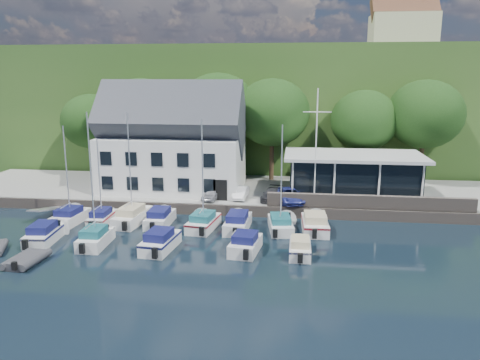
{
  "coord_description": "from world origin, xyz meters",
  "views": [
    {
      "loc": [
        5.47,
        -29.44,
        12.62
      ],
      "look_at": [
        0.79,
        9.0,
        3.83
      ],
      "focal_mm": 35.0,
      "sensor_mm": 36.0,
      "label": 1
    }
  ],
  "objects": [
    {
      "name": "boat_r2_2",
      "position": [
        -4.26,
        2.05,
        0.78
      ],
      "size": [
        2.67,
        5.96,
        1.56
      ],
      "primitive_type": null,
      "rotation": [
        0.0,
        0.0,
        -0.11
      ],
      "color": "silver",
      "rests_on": "ground"
    },
    {
      "name": "gangway",
      "position": [
        -16.5,
        9.0,
        0.0
      ],
      "size": [
        1.2,
        6.0,
        1.4
      ],
      "primitive_type": null,
      "color": "silver",
      "rests_on": "ground"
    },
    {
      "name": "tree_3",
      "position": [
        2.77,
        22.08,
        6.6
      ],
      "size": [
        8.2,
        8.2,
        11.2
      ],
      "primitive_type": null,
      "color": "black",
      "rests_on": "quay"
    },
    {
      "name": "boat_r1_4",
      "position": [
        -2.04,
        7.05,
        4.48
      ],
      "size": [
        2.85,
        6.09,
        8.97
      ],
      "primitive_type": null,
      "rotation": [
        0.0,
        0.0,
        -0.14
      ],
      "color": "silver",
      "rests_on": "ground"
    },
    {
      "name": "boat_r1_7",
      "position": [
        7.15,
        7.63,
        0.78
      ],
      "size": [
        2.48,
        6.27,
        1.56
      ],
      "primitive_type": null,
      "rotation": [
        0.0,
        0.0,
        0.04
      ],
      "color": "silver",
      "rests_on": "ground"
    },
    {
      "name": "hillside",
      "position": [
        0.0,
        62.0,
        8.0
      ],
      "size": [
        160.0,
        75.0,
        16.0
      ],
      "primitive_type": "cube",
      "color": "#274C1C",
      "rests_on": "ground"
    },
    {
      "name": "field_patch",
      "position": [
        8.0,
        70.0,
        16.15
      ],
      "size": [
        50.0,
        30.0,
        0.3
      ],
      "primitive_type": "cube",
      "color": "#586834",
      "rests_on": "hillside"
    },
    {
      "name": "car_white",
      "position": [
        0.31,
        13.58,
        1.55
      ],
      "size": [
        1.37,
        3.42,
        1.11
      ],
      "primitive_type": "imported",
      "rotation": [
        0.0,
        0.0,
        -0.06
      ],
      "color": "white",
      "rests_on": "quay"
    },
    {
      "name": "flagpole",
      "position": [
        7.23,
        12.75,
        6.21
      ],
      "size": [
        2.5,
        0.2,
        10.43
      ],
      "primitive_type": null,
      "color": "white",
      "rests_on": "quay"
    },
    {
      "name": "seawall",
      "position": [
        12.0,
        11.4,
        1.6
      ],
      "size": [
        18.0,
        0.5,
        1.2
      ],
      "primitive_type": "cube",
      "color": "#645850",
      "rests_on": "quay"
    },
    {
      "name": "boat_r1_1",
      "position": [
        -11.0,
        7.4,
        4.12
      ],
      "size": [
        1.85,
        5.36,
        8.24
      ],
      "primitive_type": null,
      "rotation": [
        0.0,
        0.0,
        0.04
      ],
      "color": "silver",
      "rests_on": "ground"
    },
    {
      "name": "tree_2",
      "position": [
        -3.27,
        22.31,
        6.9
      ],
      "size": [
        8.64,
        8.64,
        11.8
      ],
      "primitive_type": null,
      "color": "black",
      "rests_on": "quay"
    },
    {
      "name": "quay_face",
      "position": [
        0.0,
        11.0,
        0.5
      ],
      "size": [
        60.0,
        0.3,
        1.0
      ],
      "primitive_type": "cube",
      "color": "#645850",
      "rests_on": "ground"
    },
    {
      "name": "boat_r1_2",
      "position": [
        -8.47,
        7.9,
        4.76
      ],
      "size": [
        2.7,
        7.06,
        9.53
      ],
      "primitive_type": null,
      "rotation": [
        0.0,
        0.0,
        -0.1
      ],
      "color": "silver",
      "rests_on": "ground"
    },
    {
      "name": "car_silver",
      "position": [
        -2.29,
        12.78,
        1.54
      ],
      "size": [
        1.99,
        3.39,
        1.08
      ],
      "primitive_type": "imported",
      "rotation": [
        0.0,
        0.0,
        -0.24
      ],
      "color": "silver",
      "rests_on": "quay"
    },
    {
      "name": "boat_r1_6",
      "position": [
        4.35,
        7.45,
        4.14
      ],
      "size": [
        2.81,
        6.23,
        8.28
      ],
      "primitive_type": null,
      "rotation": [
        0.0,
        0.0,
        0.14
      ],
      "color": "silver",
      "rests_on": "ground"
    },
    {
      "name": "tree_1",
      "position": [
        -12.03,
        21.87,
        6.6
      ],
      "size": [
        8.19,
        8.19,
        11.2
      ],
      "primitive_type": null,
      "color": "black",
      "rests_on": "quay"
    },
    {
      "name": "boat_r2_3",
      "position": [
        2.0,
        2.32,
        0.76
      ],
      "size": [
        2.66,
        5.26,
        1.51
      ],
      "primitive_type": null,
      "rotation": [
        0.0,
        0.0,
        -0.13
      ],
      "color": "silver",
      "rests_on": "ground"
    },
    {
      "name": "tree_4",
      "position": [
        12.74,
        22.77,
        5.99
      ],
      "size": [
        7.31,
        7.31,
        9.99
      ],
      "primitive_type": null,
      "color": "black",
      "rests_on": "quay"
    },
    {
      "name": "car_blue",
      "position": [
        4.95,
        12.74,
        1.7
      ],
      "size": [
        2.72,
        4.37,
        1.39
      ],
      "primitive_type": "imported",
      "rotation": [
        0.0,
        0.0,
        0.29
      ],
      "color": "navy",
      "rests_on": "quay"
    },
    {
      "name": "club_pavilion",
      "position": [
        11.0,
        16.0,
        3.05
      ],
      "size": [
        13.2,
        7.2,
        4.1
      ],
      "primitive_type": null,
      "color": "black",
      "rests_on": "quay"
    },
    {
      "name": "dinghy_1",
      "position": [
        -12.57,
        -1.62,
        0.38
      ],
      "size": [
        2.21,
        3.43,
        0.77
      ],
      "primitive_type": null,
      "rotation": [
        0.0,
        0.0,
        -0.07
      ],
      "color": "#343539",
      "rests_on": "ground"
    },
    {
      "name": "quay",
      "position": [
        0.0,
        17.5,
        0.5
      ],
      "size": [
        60.0,
        13.0,
        1.0
      ],
      "primitive_type": "cube",
      "color": "gray",
      "rests_on": "ground"
    },
    {
      "name": "ground",
      "position": [
        0.0,
        0.0,
        0.0
      ],
      "size": [
        180.0,
        180.0,
        0.0
      ],
      "primitive_type": "plane",
      "color": "black",
      "rests_on": "ground"
    },
    {
      "name": "boat_r2_4",
      "position": [
        5.93,
        2.23,
        0.67
      ],
      "size": [
        1.65,
        4.87,
        1.35
      ],
      "primitive_type": null,
      "rotation": [
        0.0,
        0.0,
        -0.0
      ],
      "color": "silver",
      "rests_on": "ground"
    },
    {
      "name": "boat_r1_3",
      "position": [
        -5.96,
        7.76,
        0.73
      ],
      "size": [
        1.98,
        5.85,
        1.47
      ],
      "primitive_type": null,
      "rotation": [
        0.0,
        0.0,
        -0.0
      ],
      "color": "silver",
      "rests_on": "ground"
    },
    {
      "name": "boat_r2_0",
      "position": [
        -13.6,
        2.65,
        0.76
      ],
      "size": [
        2.54,
        6.21,
        1.52
      ],
      "primitive_type": null,
      "rotation": [
        0.0,
        0.0,
        0.1
      ],
      "color": "silver",
      "rests_on": "ground"
    },
    {
      "name": "boat_r1_5",
      "position": [
        0.81,
        7.31,
        0.75
      ],
      "size": [
        2.24,
        6.46,
        1.51
      ],
      "primitive_type": null,
      "rotation": [
        0.0,
        0.0,
        -0.04
      ],
      "color": "silver",
      "rests_on": "ground"
    },
    {
      "name": "tree_5",
      "position": [
        18.99,
        22.66,
        6.55
      ],
      "size": [
        8.12,
        8.12,
        11.09
      ],
      "primitive_type": null,
      "color": "black",
      "rests_on": "quay"
    },
    {
      "name": "car_dgrey",
      "position": [
        3.29,
        13.35,
        1.54
      ],
      "size": [
        2.19,
        3.95,
        1.08
      ],
      "primitive_type": "imported",
      "rotation": [
        0.0,
        0.0,
        -0.19
      ],
      "color": "#303136",
      "rests_on": "quay"
    },
    {
      "name": "farmhouse",
      "position": [
        22.0,
        52.0,
        20.1
      ],
      "size": [
        10.4,
        7.0,
        8.2
      ],
      "primitive_type": null,
      "color": "beige",
      "rests_on": "hillside"
    },
    {
      "name": "harbor_building",
      "position": [
        -7.0,
        16.5,
        5.35
      ],
      "size": [
        14.4,
        8.2,
        8.7
      ],
      "primitive_type": null,
      "color": "white",
      "rests_on": "quay"
    },
    {
      "name": "tree_0",
      "position": [
        -17.98,
        21.88,
        5.72
      ],
      "size": [
        6.91,
        6.91,
        9.44
      ],
      "primitive_type": null,
      "color": "black",
      "rests_on": "quay"
    },
    {
      "name": "boat_r1_0",
      "position": [
        -13.85,
        7.33,
        4.27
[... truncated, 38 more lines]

